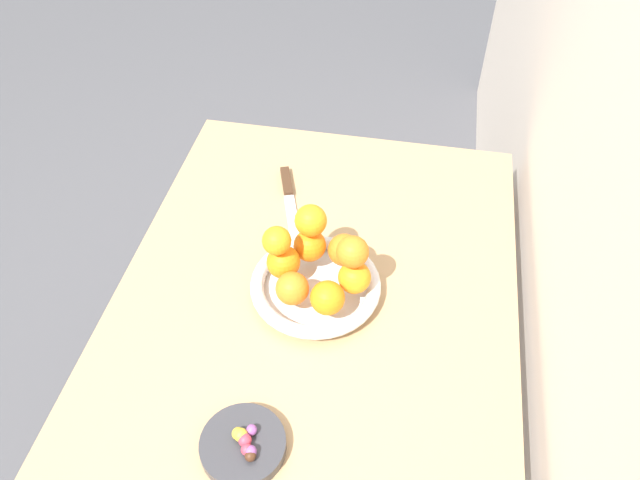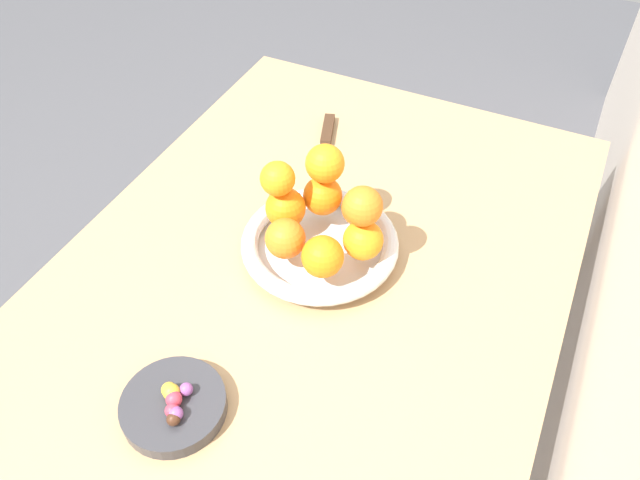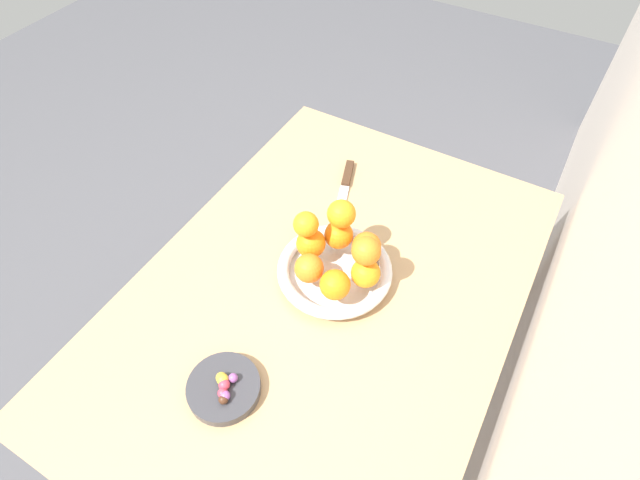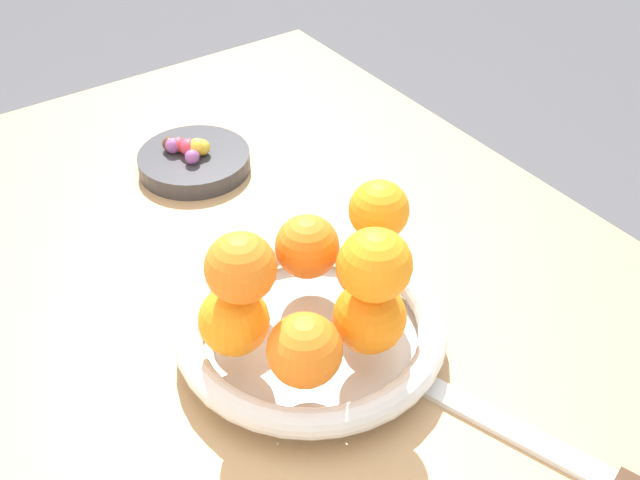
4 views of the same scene
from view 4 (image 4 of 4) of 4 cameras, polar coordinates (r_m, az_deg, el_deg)
dining_table at (r=0.84m, az=-2.35°, el=-9.99°), size 1.10×0.76×0.74m
fruit_bowl at (r=0.73m, az=-0.96°, el=-6.59°), size 0.25×0.25×0.04m
candy_dish at (r=0.99m, az=-8.92°, el=5.55°), size 0.14×0.14×0.02m
orange_0 at (r=0.72m, az=3.59°, el=-1.93°), size 0.06×0.06×0.06m
orange_1 at (r=0.75m, az=-0.92°, el=-0.47°), size 0.06×0.06×0.06m
orange_2 at (r=0.73m, az=-5.64°, el=-1.88°), size 0.06×0.06×0.06m
orange_3 at (r=0.68m, az=-6.13°, el=-5.71°), size 0.06×0.06×0.06m
orange_4 at (r=0.65m, az=-1.11°, el=-7.86°), size 0.06×0.06×0.06m
orange_5 at (r=0.68m, az=3.55°, el=-5.49°), size 0.06×0.06×0.06m
orange_6 at (r=0.69m, az=4.21°, el=2.14°), size 0.05×0.05×0.05m
orange_7 at (r=0.63m, az=3.93°, el=-1.78°), size 0.06×0.06×0.06m
orange_8 at (r=0.63m, az=-5.66°, el=-1.98°), size 0.06×0.06×0.06m
candy_ball_0 at (r=0.97m, az=-8.40°, el=6.54°), size 0.02×0.02×0.02m
candy_ball_1 at (r=0.97m, az=-8.72°, el=6.54°), size 0.02×0.02×0.02m
candy_ball_2 at (r=0.98m, az=-10.04°, el=6.68°), size 0.02×0.02×0.02m
candy_ball_3 at (r=0.98m, az=-10.42°, el=6.62°), size 0.02×0.02×0.02m
candy_ball_4 at (r=0.99m, az=-10.66°, el=6.73°), size 0.02×0.02×0.02m
candy_ball_5 at (r=0.97m, az=-9.34°, el=6.53°), size 0.02×0.02×0.02m
candy_ball_6 at (r=0.96m, az=-9.09°, el=5.86°), size 0.02×0.02×0.02m
candy_ball_7 at (r=0.98m, az=-9.49°, el=6.42°), size 0.01×0.01×0.01m
knife at (r=0.69m, az=18.90°, el=-15.30°), size 0.25×0.10×0.01m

